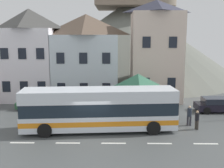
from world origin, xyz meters
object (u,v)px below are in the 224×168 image
pedestrian_01 (197,119)px  public_bench (148,104)px  hilltop_castle (127,38)px  bus_shelter (138,81)px  townhouse_01 (86,57)px  pedestrian_00 (189,115)px  transit_bus (99,110)px  parked_car_03 (156,105)px  townhouse_00 (31,55)px  parked_car_02 (39,103)px  parked_car_01 (218,105)px  townhouse_02 (156,51)px

pedestrian_01 → public_bench: size_ratio=0.96×
hilltop_castle → bus_shelter: (-0.01, -24.36, -3.60)m
townhouse_01 → public_bench: size_ratio=6.05×
pedestrian_00 → public_bench: bearing=117.4°
transit_bus → pedestrian_00: (6.94, 1.24, -0.70)m
hilltop_castle → pedestrian_01: bearing=-81.7°
parked_car_03 → bus_shelter: bearing=-137.3°
townhouse_00 → parked_car_03: 14.68m
townhouse_00 → parked_car_02: townhouse_00 is taller
parked_car_01 → pedestrian_00: pedestrian_00 is taller
bus_shelter → pedestrian_01: bus_shelter is taller
hilltop_castle → pedestrian_01: 29.07m
townhouse_01 → public_bench: bearing=-34.8°
transit_bus → parked_car_02: (-6.21, 6.13, -0.97)m
townhouse_01 → transit_bus: (2.04, -10.77, -3.04)m
parked_car_03 → pedestrian_00: size_ratio=2.56×
townhouse_00 → townhouse_01: townhouse_00 is taller
pedestrian_00 → hilltop_castle: bearing=98.0°
townhouse_01 → hilltop_castle: (5.17, 17.71, 2.01)m
bus_shelter → townhouse_02: bearing=69.9°
townhouse_00 → public_bench: 13.79m
townhouse_02 → bus_shelter: bearing=-110.1°
bus_shelter → parked_car_02: bearing=167.9°
pedestrian_00 → parked_car_03: bearing=115.3°
bus_shelter → public_bench: bus_shelter is taller
parked_car_02 → public_bench: 10.49m
townhouse_00 → hilltop_castle: bearing=57.9°
townhouse_01 → hilltop_castle: bearing=73.7°
transit_bus → parked_car_01: 11.98m
townhouse_02 → parked_car_02: size_ratio=2.50×
bus_shelter → parked_car_03: bearing=35.4°
townhouse_00 → public_bench: (12.39, -4.16, -4.42)m
transit_bus → bus_shelter: bearing=47.9°
hilltop_castle → pedestrian_00: (3.81, -27.24, -5.75)m
townhouse_02 → townhouse_01: bearing=178.6°
parked_car_02 → pedestrian_01: (13.48, -5.83, 0.21)m
bus_shelter → pedestrian_00: bus_shelter is taller
public_bench → townhouse_01: bearing=145.2°
parked_car_01 → parked_car_03: 5.72m
pedestrian_00 → pedestrian_01: 1.00m
pedestrian_01 → parked_car_01: bearing=56.1°
transit_bus → parked_car_01: bearing=21.7°
parked_car_02 → bus_shelter: bearing=-15.5°
hilltop_castle → townhouse_00: bearing=-122.1°
parked_car_01 → parked_car_02: size_ratio=1.00×
townhouse_02 → hilltop_castle: hilltop_castle is taller
townhouse_01 → parked_car_01: 14.37m
transit_bus → parked_car_03: 7.42m
hilltop_castle → transit_bus: (-3.14, -28.48, -5.05)m
parked_car_03 → parked_car_02: bearing=-176.3°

